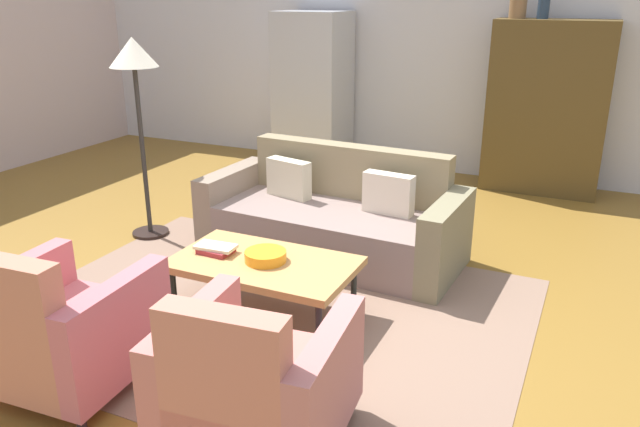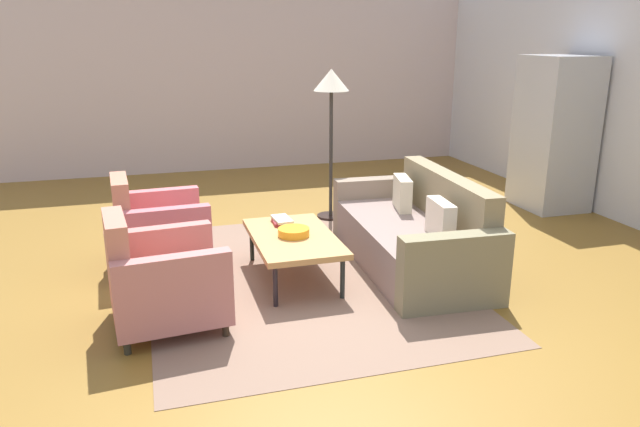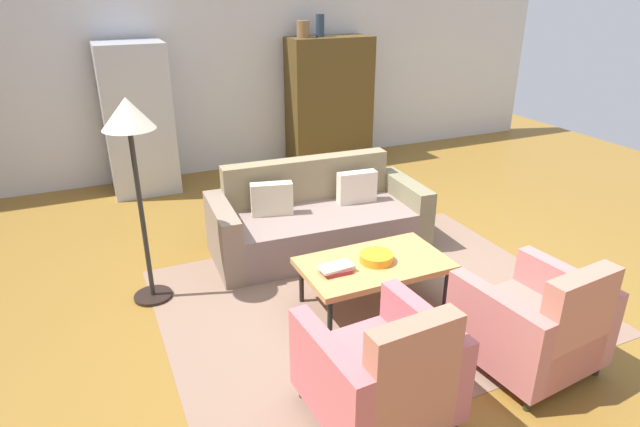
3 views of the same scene
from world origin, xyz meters
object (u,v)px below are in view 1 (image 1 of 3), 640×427
couch (336,220)px  refrigerator (313,91)px  fruit_bowl (266,256)px  book_stack (216,249)px  vase_tall (518,7)px  vase_round (544,3)px  cabinet (547,108)px  floor_lamp (135,71)px  armchair_right (253,389)px  coffee_table (264,266)px  armchair_left (59,332)px

couch → refrigerator: refrigerator is taller
fruit_bowl → refrigerator: bearing=110.7°
book_stack → vase_tall: vase_tall is taller
vase_round → book_stack: bearing=-112.4°
fruit_bowl → cabinet: bearing=70.5°
vase_round → floor_lamp: vase_round is taller
armchair_right → vase_tall: size_ratio=4.03×
refrigerator → coffee_table: bearing=-69.5°
cabinet → fruit_bowl: bearing=-109.5°
couch → armchair_right: (0.60, -2.35, 0.06)m
fruit_bowl → armchair_left: bearing=-117.7°
armchair_left → armchair_right: (1.20, 0.00, 0.00)m
cabinet → refrigerator: refrigerator is taller
armchair_right → coffee_table: bearing=111.9°
armchair_right → vase_round: 5.17m
coffee_table → armchair_left: armchair_left is taller
fruit_bowl → cabinet: cabinet is taller
book_stack → fruit_bowl: bearing=3.1°
cabinet → refrigerator: bearing=-177.8°
book_stack → cabinet: bearing=65.7°
coffee_table → armchair_right: (0.61, -1.17, -0.02)m
coffee_table → cabinet: 3.99m
book_stack → vase_round: (1.54, 3.74, 1.52)m
cabinet → coffee_table: bearing=-109.7°
vase_round → refrigerator: (-2.54, -0.10, -1.02)m
vase_tall → vase_round: size_ratio=0.73×
fruit_bowl → vase_tall: size_ratio=1.26×
couch → armchair_left: armchair_left is taller
couch → coffee_table: bearing=92.7°
fruit_bowl → floor_lamp: size_ratio=0.16×
refrigerator → fruit_bowl: bearing=-69.3°
armchair_left → couch: bearing=72.2°
fruit_bowl → couch: bearing=90.6°
armchair_right → cabinet: cabinet is taller
couch → cabinet: cabinet is taller
vase_tall → refrigerator: (-2.29, -0.10, -0.98)m
vase_tall → fruit_bowl: bearing=-103.9°
fruit_bowl → refrigerator: size_ratio=0.15×
cabinet → vase_tall: (-0.40, -0.00, 1.01)m
armchair_left → vase_tall: bearing=69.1°
fruit_bowl → vase_round: vase_round is taller
cabinet → refrigerator: 2.69m
vase_round → armchair_left: bearing=-110.0°
book_stack → floor_lamp: size_ratio=0.16×
floor_lamp → armchair_left: bearing=-62.1°
coffee_table → book_stack: book_stack is taller
vase_tall → coffee_table: bearing=-104.1°
couch → coffee_table: size_ratio=1.79×
armchair_left → vase_round: bearing=66.5°
vase_round → coffee_table: bearing=-107.7°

